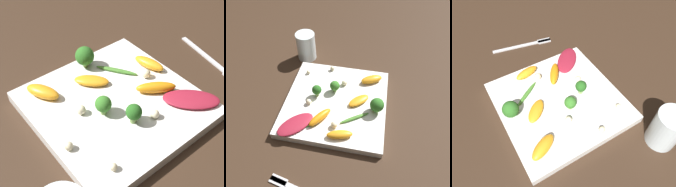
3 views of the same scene
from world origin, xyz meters
TOP-DOWN VIEW (x-y plane):
  - ground_plane at (0.00, 0.00)m, footprint 2.40×2.40m
  - plate at (0.00, 0.00)m, footprint 0.30×0.30m
  - drinking_glass at (0.21, 0.15)m, footprint 0.07×0.07m
  - fork at (-0.27, 0.04)m, footprint 0.05×0.19m
  - radicchio_leaf_0 at (-0.11, 0.09)m, footprint 0.11×0.11m
  - orange_segment_0 at (0.10, -0.10)m, footprint 0.06×0.08m
  - orange_segment_1 at (-0.12, -0.03)m, footprint 0.04×0.07m
  - orange_segment_2 at (0.01, -0.07)m, footprint 0.07×0.07m
  - orange_segment_3 at (-0.08, 0.03)m, footprint 0.08×0.06m
  - broccoli_floret_0 at (-0.02, -0.12)m, footprint 0.04×0.04m
  - broccoli_floret_1 at (0.01, 0.06)m, footprint 0.03×0.03m
  - broccoli_floret_2 at (0.04, 0.01)m, footprint 0.03×0.03m
  - arugula_sprig_0 at (-0.06, -0.06)m, footprint 0.06×0.08m
  - arugula_sprig_1 at (-0.10, 0.06)m, footprint 0.04×0.06m
  - macadamia_nut_0 at (0.10, 0.11)m, footprint 0.01×0.01m
  - macadamia_nut_1 at (-0.09, -0.01)m, footprint 0.02×0.02m
  - macadamia_nut_2 at (-0.03, 0.08)m, footprint 0.02×0.02m
  - macadamia_nut_3 at (0.07, -0.01)m, footprint 0.02×0.02m
  - macadamia_nut_4 at (0.13, 0.04)m, footprint 0.02×0.02m

SIDE VIEW (x-z plane):
  - ground_plane at x=0.00m, z-range 0.00..0.00m
  - fork at x=-0.27m, z-range 0.00..0.01m
  - plate at x=0.00m, z-range 0.00..0.02m
  - arugula_sprig_1 at x=-0.10m, z-range 0.02..0.03m
  - arugula_sprig_0 at x=-0.06m, z-range 0.02..0.03m
  - radicchio_leaf_0 at x=-0.11m, z-range 0.02..0.03m
  - macadamia_nut_0 at x=0.10m, z-range 0.02..0.04m
  - orange_segment_2 at x=0.01m, z-range 0.02..0.04m
  - macadamia_nut_4 at x=0.13m, z-range 0.02..0.04m
  - macadamia_nut_2 at x=-0.03m, z-range 0.02..0.04m
  - macadamia_nut_3 at x=0.07m, z-range 0.02..0.04m
  - macadamia_nut_1 at x=-0.09m, z-range 0.02..0.04m
  - orange_segment_1 at x=-0.12m, z-range 0.02..0.04m
  - orange_segment_0 at x=0.10m, z-range 0.02..0.04m
  - orange_segment_3 at x=-0.08m, z-range 0.02..0.04m
  - broccoli_floret_2 at x=0.04m, z-range 0.03..0.06m
  - broccoli_floret_1 at x=0.01m, z-range 0.03..0.07m
  - broccoli_floret_0 at x=-0.02m, z-range 0.03..0.07m
  - drinking_glass at x=0.21m, z-range 0.00..0.10m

